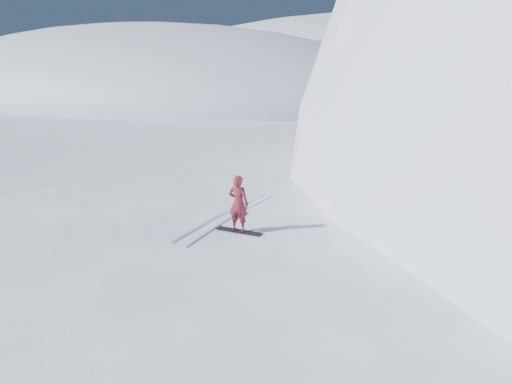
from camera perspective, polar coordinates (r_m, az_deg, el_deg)
ground at (r=13.65m, az=-8.33°, el=-19.05°), size 400.00×400.00×0.00m
near_ridge at (r=15.12m, az=2.55°, el=-14.94°), size 36.00×28.00×4.80m
far_ridge_a at (r=103.54m, az=-14.73°, el=11.96°), size 120.00×70.00×28.00m
far_ridge_c at (r=127.49m, az=12.66°, el=12.93°), size 140.00×90.00×36.00m
wind_bumps at (r=15.28m, az=-4.40°, el=-14.61°), size 16.00×14.40×1.00m
snowboard at (r=14.98m, az=-2.17°, el=-4.90°), size 1.62×0.57×0.03m
snowboarder at (r=14.66m, az=-2.21°, el=-1.44°), size 0.75×0.56×1.88m
vapor_plume at (r=70.34m, az=-20.72°, el=9.33°), size 9.79×7.83×6.85m
board_tracks at (r=16.53m, az=-3.76°, el=-2.77°), size 1.41×5.96×0.04m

